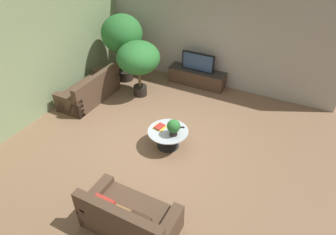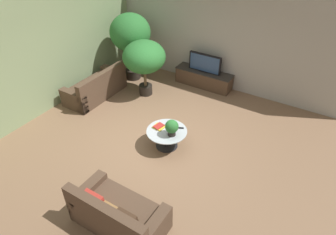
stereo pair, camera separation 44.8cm
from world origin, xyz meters
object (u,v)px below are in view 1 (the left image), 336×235
object	(u,v)px
coffee_table	(168,136)
couch_near_entry	(129,218)
media_console	(197,77)
potted_palm_corner	(138,59)
potted_plant_tabletop	(174,127)
television	(198,62)
couch_by_wall	(90,91)
potted_palm_tall	(122,35)

from	to	relation	value
coffee_table	couch_near_entry	distance (m)	2.27
media_console	coffee_table	size ratio (longest dim) A/B	1.91
potted_palm_corner	potted_plant_tabletop	size ratio (longest dim) A/B	4.20
media_console	potted_plant_tabletop	xyz separation A→B (m)	(0.70, -3.06, 0.41)
potted_palm_corner	potted_plant_tabletop	world-z (taller)	potted_palm_corner
potted_palm_corner	television	bearing A→B (deg)	47.05
media_console	couch_near_entry	xyz separation A→B (m)	(0.93, -5.22, 0.03)
media_console	couch_near_entry	distance (m)	5.31
media_console	coffee_table	bearing A→B (deg)	-79.94
coffee_table	couch_by_wall	distance (m)	3.00
media_console	potted_palm_tall	bearing A→B (deg)	-161.22
couch_near_entry	potted_plant_tabletop	size ratio (longest dim) A/B	4.22
television	potted_palm_tall	xyz separation A→B (m)	(-2.15, -0.73, 0.69)
couch_by_wall	potted_palm_tall	bearing A→B (deg)	171.74
couch_near_entry	potted_palm_tall	bearing A→B (deg)	-55.58
television	potted_plant_tabletop	distance (m)	3.14
couch_by_wall	potted_palm_corner	world-z (taller)	potted_palm_corner
coffee_table	television	bearing A→B (deg)	100.07
couch_near_entry	potted_palm_tall	world-z (taller)	potted_palm_tall
media_console	television	size ratio (longest dim) A/B	1.75
television	potted_palm_corner	size ratio (longest dim) A/B	0.62
media_console	television	distance (m)	0.50
potted_palm_tall	potted_palm_corner	size ratio (longest dim) A/B	1.27
media_console	potted_palm_corner	xyz separation A→B (m)	(-1.24, -1.33, 0.89)
coffee_table	potted_palm_tall	bearing A→B (deg)	139.81
coffee_table	potted_palm_tall	xyz separation A→B (m)	(-2.68, 2.26, 1.14)
potted_palm_tall	couch_near_entry	bearing A→B (deg)	-55.58
coffee_table	media_console	bearing A→B (deg)	100.06
television	potted_plant_tabletop	bearing A→B (deg)	-77.09
couch_by_wall	potted_palm_corner	distance (m)	1.66
potted_plant_tabletop	television	bearing A→B (deg)	102.91
coffee_table	couch_near_entry	xyz separation A→B (m)	(0.40, -2.23, -0.02)
coffee_table	potted_palm_corner	world-z (taller)	potted_palm_corner
potted_palm_tall	potted_palm_corner	xyz separation A→B (m)	(0.91, -0.60, -0.30)
coffee_table	couch_near_entry	bearing A→B (deg)	-79.77
coffee_table	potted_palm_corner	distance (m)	2.57
coffee_table	couch_by_wall	bearing A→B (deg)	164.60
television	couch_near_entry	size ratio (longest dim) A/B	0.62
television	couch_near_entry	world-z (taller)	television
television	couch_by_wall	size ratio (longest dim) A/B	0.55
potted_palm_tall	media_console	bearing A→B (deg)	18.78
media_console	couch_by_wall	xyz separation A→B (m)	(-2.36, -2.19, 0.03)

